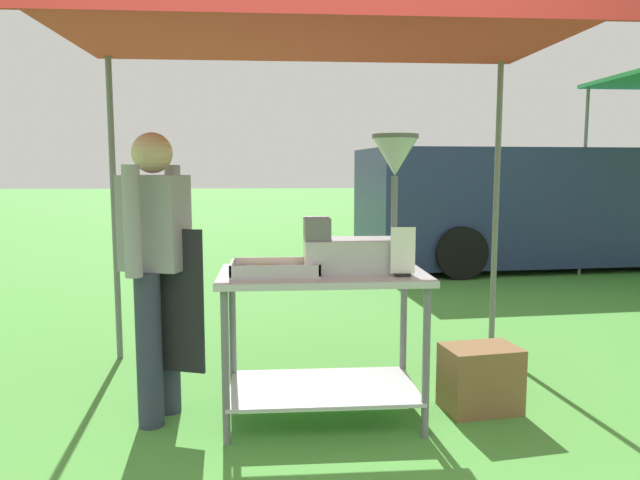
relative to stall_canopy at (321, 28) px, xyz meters
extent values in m
plane|color=#478E38|center=(-0.22, 4.66, -2.17)|extent=(70.00, 70.00, 0.00)
cylinder|color=slate|center=(-1.43, 1.11, -1.07)|extent=(0.04, 0.04, 2.20)
cylinder|color=slate|center=(1.43, 1.11, -1.07)|extent=(0.04, 0.04, 2.20)
cube|color=red|center=(0.00, 0.05, 0.06)|extent=(3.06, 2.31, 0.05)
cube|color=#B7B7BC|center=(0.00, -0.10, -1.34)|extent=(1.14, 0.66, 0.04)
cube|color=#B7B7BC|center=(0.00, -0.10, -1.99)|extent=(1.05, 0.60, 0.02)
cylinder|color=slate|center=(-0.52, -0.38, -1.77)|extent=(0.04, 0.04, 0.81)
cylinder|color=slate|center=(0.52, -0.38, -1.77)|extent=(0.04, 0.04, 0.81)
cylinder|color=slate|center=(-0.52, 0.18, -1.77)|extent=(0.04, 0.04, 0.81)
cylinder|color=slate|center=(0.52, 0.18, -1.77)|extent=(0.04, 0.04, 0.81)
cube|color=#B7B7BC|center=(-0.26, -0.15, -1.32)|extent=(0.47, 0.30, 0.01)
cube|color=#B7B7BC|center=(-0.26, -0.30, -1.28)|extent=(0.47, 0.01, 0.06)
cube|color=#B7B7BC|center=(-0.26, -0.01, -1.28)|extent=(0.47, 0.01, 0.06)
cube|color=#B7B7BC|center=(-0.49, -0.15, -1.28)|extent=(0.01, 0.30, 0.06)
cube|color=#B7B7BC|center=(-0.03, -0.15, -1.28)|extent=(0.01, 0.30, 0.06)
torus|color=#EAB251|center=(-0.10, -0.14, -1.30)|extent=(0.10, 0.10, 0.02)
torus|color=#EAB251|center=(-0.36, -0.14, -1.30)|extent=(0.09, 0.09, 0.02)
torus|color=#EAB251|center=(-0.16, -0.25, -1.30)|extent=(0.10, 0.10, 0.02)
torus|color=#EAB251|center=(-0.16, -0.13, -1.30)|extent=(0.10, 0.10, 0.02)
torus|color=#EAB251|center=(-0.37, -0.22, -1.30)|extent=(0.10, 0.10, 0.02)
torus|color=#EAB251|center=(-0.42, -0.08, -1.30)|extent=(0.07, 0.07, 0.02)
torus|color=#EAB251|center=(-0.31, -0.05, -1.30)|extent=(0.08, 0.08, 0.02)
torus|color=#EAB251|center=(-0.26, -0.25, -1.30)|extent=(0.07, 0.07, 0.02)
torus|color=#EAB251|center=(-0.08, -0.20, -1.30)|extent=(0.10, 0.10, 0.02)
torus|color=#EAB251|center=(-0.29, -0.19, -1.30)|extent=(0.09, 0.09, 0.02)
torus|color=#EAB251|center=(-0.21, -0.21, -1.30)|extent=(0.09, 0.09, 0.02)
torus|color=#EAB251|center=(-0.11, -0.08, -1.30)|extent=(0.10, 0.10, 0.02)
torus|color=#EAB251|center=(-0.27, -0.09, -1.30)|extent=(0.10, 0.10, 0.02)
cube|color=#B7B7BC|center=(0.18, -0.08, -1.23)|extent=(0.56, 0.28, 0.18)
cube|color=slate|center=(-0.03, -0.08, -1.08)|extent=(0.14, 0.22, 0.12)
cylinder|color=slate|center=(0.40, -0.08, -0.97)|extent=(0.04, 0.04, 0.35)
cone|color=#B7B7BC|center=(0.40, -0.08, -0.70)|extent=(0.24, 0.24, 0.20)
cylinder|color=slate|center=(0.40, -0.08, -0.58)|extent=(0.25, 0.25, 0.02)
cube|color=black|center=(0.41, -0.26, -1.32)|extent=(0.08, 0.05, 0.02)
cube|color=white|center=(0.41, -0.26, -1.19)|extent=(0.13, 0.02, 0.25)
cylinder|color=#2D3347|center=(-0.89, 0.07, -1.74)|extent=(0.14, 0.14, 0.86)
cylinder|color=#2D3347|center=(-0.95, -0.12, -1.74)|extent=(0.14, 0.14, 0.86)
cube|color=gray|center=(-0.92, -0.02, -1.05)|extent=(0.39, 0.32, 0.52)
cube|color=black|center=(-0.81, -0.06, -1.48)|extent=(0.31, 0.12, 0.80)
cylinder|color=gray|center=(-0.85, 0.19, -1.03)|extent=(0.11, 0.11, 0.58)
cylinder|color=gray|center=(-0.99, -0.23, -1.03)|extent=(0.11, 0.11, 0.58)
sphere|color=#DBB28E|center=(-0.92, -0.02, -0.67)|extent=(0.22, 0.22, 0.22)
cube|color=brown|center=(0.93, -0.04, -1.98)|extent=(0.47, 0.35, 0.38)
cube|color=navy|center=(3.66, 5.18, -1.28)|extent=(5.36, 2.30, 1.60)
cylinder|color=black|center=(5.21, 6.23, -1.83)|extent=(0.70, 0.29, 0.68)
cylinder|color=black|center=(1.97, 5.98, -1.83)|extent=(0.70, 0.29, 0.68)
cylinder|color=black|center=(2.12, 4.12, -1.83)|extent=(0.70, 0.29, 0.68)
cylinder|color=slate|center=(3.81, 4.29, -0.95)|extent=(0.04, 0.04, 2.45)
camera|label=1|loc=(-0.27, -3.36, -0.76)|focal=33.72mm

